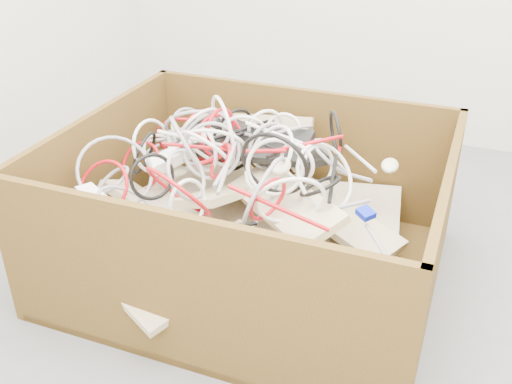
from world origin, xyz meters
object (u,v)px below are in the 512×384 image
(power_strip_right, at_px, (110,214))
(vga_plug, at_px, (366,213))
(cardboard_box, at_px, (249,238))
(power_strip_left, at_px, (190,149))

(power_strip_right, height_order, vga_plug, vga_plug)
(cardboard_box, bearing_deg, power_strip_left, 161.32)
(cardboard_box, relative_size, power_strip_left, 3.86)
(cardboard_box, height_order, vga_plug, cardboard_box)
(power_strip_left, distance_m, vga_plug, 0.66)
(power_strip_left, height_order, power_strip_right, power_strip_left)
(cardboard_box, height_order, power_strip_right, cardboard_box)
(power_strip_right, bearing_deg, cardboard_box, 65.43)
(cardboard_box, xyz_separation_m, power_strip_left, (-0.25, 0.08, 0.25))
(power_strip_right, bearing_deg, vga_plug, 38.86)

